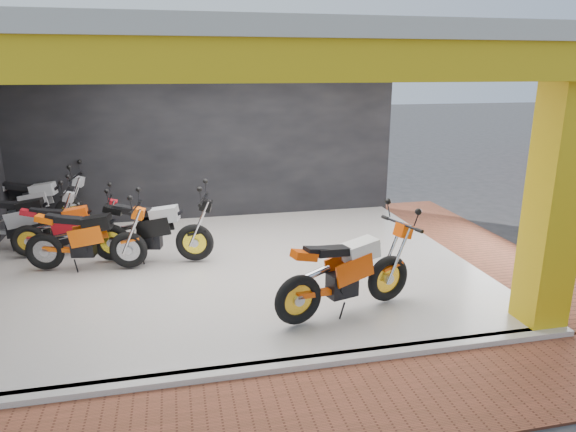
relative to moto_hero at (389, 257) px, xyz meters
name	(u,v)px	position (x,y,z in m)	size (l,w,h in m)	color
ground	(242,330)	(-2.06, -0.17, -0.77)	(80.00, 80.00, 0.00)	#2D2D30
showroom_floor	(225,269)	(-2.06, 1.83, -0.72)	(8.00, 6.00, 0.10)	white
showroom_ceiling	(217,42)	(-2.06, 1.83, 2.83)	(8.40, 6.40, 0.20)	beige
back_wall	(208,141)	(-2.06, 4.93, 0.98)	(8.20, 0.20, 3.50)	black
corner_column	(555,196)	(1.69, -0.92, 0.98)	(0.50, 0.50, 3.50)	gold
header_beam_front	(247,61)	(-2.06, -1.17, 2.53)	(8.40, 0.30, 0.40)	gold
header_beam_right	(463,64)	(1.94, 1.83, 2.53)	(0.30, 6.40, 0.40)	gold
floor_kerb	(254,370)	(-2.06, -1.19, -0.72)	(8.00, 0.20, 0.10)	white
paver_front	(267,418)	(-2.06, -1.97, -0.75)	(9.00, 1.40, 0.03)	brown
paver_right	(485,250)	(2.74, 1.83, -0.75)	(1.40, 7.00, 0.03)	brown
moto_hero	(389,257)	(0.00, 0.00, 0.00)	(2.19, 0.81, 1.34)	#E24909
moto_row_a	(194,225)	(-2.52, 2.15, -0.02)	(2.13, 0.79, 1.30)	black
moto_row_b	(127,233)	(-3.58, 2.06, -0.05)	(2.03, 0.75, 1.24)	#FF5E0A
moto_row_c	(102,221)	(-4.06, 2.98, -0.09)	(1.88, 0.70, 1.15)	#AE121C
moto_row_d	(59,214)	(-4.86, 3.44, -0.05)	(2.02, 0.75, 1.23)	#9C9FA4
moto_row_e	(69,198)	(-4.86, 4.50, -0.01)	(2.16, 0.80, 1.32)	#A0A1A7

